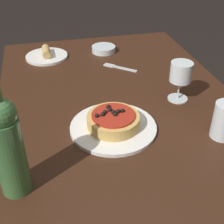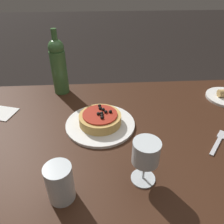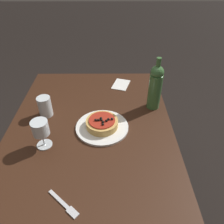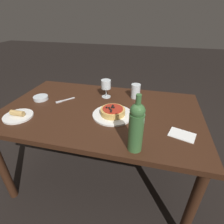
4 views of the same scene
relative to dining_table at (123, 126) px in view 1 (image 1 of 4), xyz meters
name	(u,v)px [view 1 (image 1 of 4)]	position (x,y,z in m)	size (l,w,h in m)	color
dining_table	(123,126)	(0.00, 0.00, 0.00)	(1.45, 0.89, 0.71)	#381E11
dinner_plate	(113,127)	(-0.11, 0.06, 0.09)	(0.28, 0.28, 0.01)	white
pizza	(113,120)	(-0.11, 0.06, 0.12)	(0.17, 0.17, 0.06)	tan
wine_glass	(181,74)	(0.02, -0.22, 0.19)	(0.08, 0.08, 0.15)	silver
wine_bottle	(8,146)	(-0.30, 0.37, 0.22)	(0.08, 0.08, 0.32)	#3D6B38
side_bowl	(104,49)	(0.52, -0.04, 0.09)	(0.12, 0.12, 0.03)	silver
fork	(118,67)	(0.33, -0.06, 0.08)	(0.12, 0.14, 0.00)	silver
side_plate	(47,55)	(0.52, 0.24, 0.09)	(0.20, 0.20, 0.05)	white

